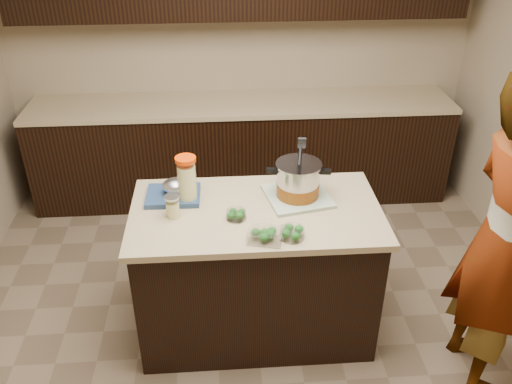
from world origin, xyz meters
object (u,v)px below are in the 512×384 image
stock_pot (298,182)px  person (504,243)px  island (256,270)px  lemonade_pitcher (187,182)px

stock_pot → person: 1.16m
island → person: person is taller
person → stock_pot: bearing=61.3°
island → stock_pot: size_ratio=3.82×
island → stock_pot: bearing=24.5°
person → lemonade_pitcher: bearing=72.3°
stock_pot → lemonade_pitcher: bearing=-173.0°
island → person: size_ratio=0.78×
island → person: (1.26, -0.46, 0.48)m
lemonade_pitcher → person: 1.75m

